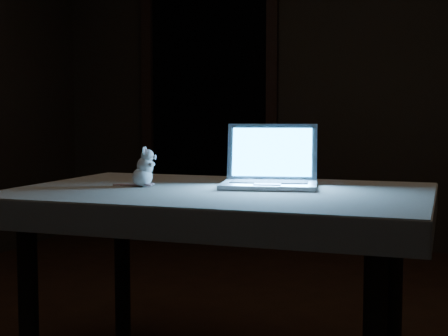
% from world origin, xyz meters
% --- Properties ---
extents(back_wall, '(4.50, 0.04, 2.60)m').
position_xyz_m(back_wall, '(0.00, 2.50, 1.30)').
color(back_wall, black).
rests_on(back_wall, ground).
extents(doorway, '(1.06, 0.36, 2.13)m').
position_xyz_m(doorway, '(-1.10, 2.50, 1.06)').
color(doorway, black).
rests_on(doorway, back_wall).
extents(table, '(1.26, 0.81, 0.67)m').
position_xyz_m(table, '(-0.14, -0.04, 0.33)').
color(table, black).
rests_on(table, floor).
extents(tablecloth, '(1.37, 0.93, 0.09)m').
position_xyz_m(tablecloth, '(-0.20, -0.04, 0.63)').
color(tablecloth, '#BCAF9E').
rests_on(tablecloth, table).
extents(laptop, '(0.36, 0.33, 0.22)m').
position_xyz_m(laptop, '(0.00, 0.05, 0.79)').
color(laptop, '#B2B1B6').
rests_on(laptop, tablecloth).
extents(plush_mouse, '(0.10, 0.10, 0.14)m').
position_xyz_m(plush_mouse, '(-0.42, -0.05, 0.75)').
color(plush_mouse, white).
rests_on(plush_mouse, tablecloth).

